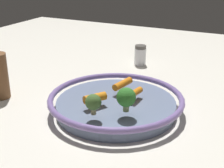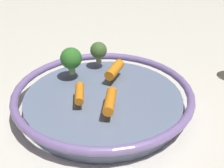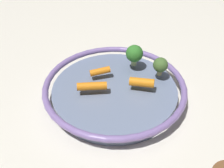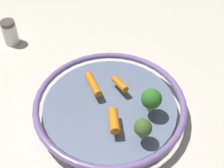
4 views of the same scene
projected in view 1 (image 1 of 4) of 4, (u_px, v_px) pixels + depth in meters
ground_plane at (116, 112)px, 0.84m from camera, size 2.07×2.07×0.00m
serving_bowl at (116, 103)px, 0.84m from camera, size 0.35×0.35×0.05m
baby_carrot_center at (95, 98)px, 0.79m from camera, size 0.06×0.05×0.02m
baby_carrot_left at (136, 92)px, 0.83m from camera, size 0.05×0.02×0.02m
baby_carrot_near_rim at (123, 84)px, 0.87m from camera, size 0.07×0.03×0.02m
broccoli_floret_edge at (95, 103)px, 0.72m from camera, size 0.04×0.04×0.05m
broccoli_floret_large at (126, 98)px, 0.73m from camera, size 0.04×0.04×0.06m
salt_shaker at (140, 55)px, 1.19m from camera, size 0.04×0.04×0.07m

